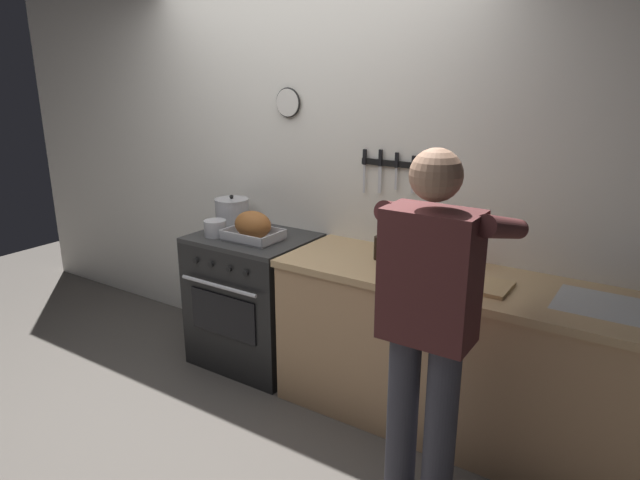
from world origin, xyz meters
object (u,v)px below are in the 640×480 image
object	(u,v)px
saucepan	(215,228)
bottle_hot_sauce	(474,256)
stove	(255,299)
bottle_soy_sauce	(379,247)
stock_pot	(232,212)
bottle_olive_oil	(412,238)
person_cook	(429,317)
roasting_pan	(253,227)
cutting_board	(473,284)

from	to	relation	value
saucepan	bottle_hot_sauce	bearing A→B (deg)	11.46
saucepan	stove	bearing A→B (deg)	33.05
saucepan	bottle_soy_sauce	world-z (taller)	bottle_soy_sauce
stove	bottle_soy_sauce	world-z (taller)	bottle_soy_sauce
stock_pot	bottle_soy_sauce	distance (m)	1.19
bottle_hot_sauce	bottle_olive_oil	xyz separation A→B (m)	(-0.36, -0.03, 0.05)
bottle_hot_sauce	bottle_soy_sauce	world-z (taller)	bottle_soy_sauce
bottle_olive_oil	person_cook	bearing A→B (deg)	-61.02
stove	bottle_olive_oil	bearing A→B (deg)	9.21
roasting_pan	saucepan	distance (m)	0.28
bottle_hot_sauce	bottle_olive_oil	size ratio (longest dim) A/B	0.56
stove	cutting_board	world-z (taller)	cutting_board
stove	stock_pot	size ratio (longest dim) A/B	3.82
stock_pot	cutting_board	world-z (taller)	stock_pot
bottle_soy_sauce	bottle_olive_oil	distance (m)	0.20
saucepan	cutting_board	xyz separation A→B (m)	(1.71, 0.06, -0.04)
roasting_pan	bottle_hot_sauce	xyz separation A→B (m)	(1.35, 0.26, -0.02)
saucepan	cutting_board	distance (m)	1.71
person_cook	bottle_soy_sauce	bearing A→B (deg)	44.66
roasting_pan	bottle_olive_oil	xyz separation A→B (m)	(0.99, 0.24, 0.03)
bottle_olive_oil	stove	bearing A→B (deg)	-170.79
cutting_board	bottle_olive_oil	world-z (taller)	bottle_olive_oil
saucepan	bottle_hot_sauce	distance (m)	1.65
stove	bottle_olive_oil	size ratio (longest dim) A/B	3.23
bottle_soy_sauce	bottle_hot_sauce	bearing A→B (deg)	17.78
roasting_pan	saucepan	world-z (taller)	roasting_pan
stove	bottle_soy_sauce	size ratio (longest dim) A/B	5.03
stove	bottle_soy_sauce	bearing A→B (deg)	2.24
stove	saucepan	distance (m)	0.56
cutting_board	bottle_olive_oil	bearing A→B (deg)	151.97
bottle_olive_oil	cutting_board	bearing A→B (deg)	-28.03
stove	cutting_board	xyz separation A→B (m)	(1.51, -0.07, 0.46)
stove	bottle_hot_sauce	distance (m)	1.52
stove	bottle_olive_oil	world-z (taller)	bottle_olive_oil
cutting_board	bottle_hot_sauce	bearing A→B (deg)	108.54
roasting_pan	bottle_olive_oil	size ratio (longest dim) A/B	1.26
bottle_soy_sauce	bottle_olive_oil	world-z (taller)	bottle_olive_oil
stock_pot	saucepan	size ratio (longest dim) A/B	1.62
roasting_pan	bottle_olive_oil	distance (m)	1.02
person_cook	stove	bearing A→B (deg)	70.46
stove	saucepan	xyz separation A→B (m)	(-0.20, -0.13, 0.50)
roasting_pan	stock_pot	bearing A→B (deg)	151.88
stove	person_cook	xyz separation A→B (m)	(1.51, -0.65, 0.50)
person_cook	bottle_hot_sauce	world-z (taller)	person_cook
cutting_board	bottle_olive_oil	size ratio (longest dim) A/B	1.29
bottle_olive_oil	stock_pot	bearing A→B (deg)	-177.62
stock_pot	cutting_board	bearing A→B (deg)	-5.94
bottle_hot_sauce	bottle_soy_sauce	size ratio (longest dim) A/B	0.87
person_cook	bottle_soy_sauce	size ratio (longest dim) A/B	9.27
roasting_pan	stock_pot	world-z (taller)	stock_pot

